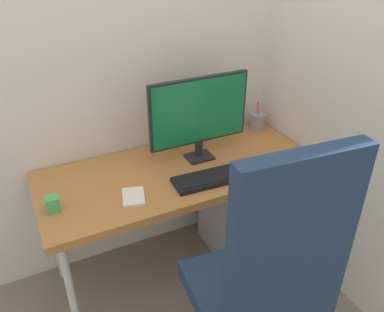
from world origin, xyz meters
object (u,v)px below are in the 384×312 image
monitor (199,113)px  mouse (278,162)px  filing_cabinet (243,213)px  desk_clamp_accessory (53,204)px  pen_holder (257,121)px  notebook (133,197)px  office_chair (269,275)px  keyboard (211,178)px

monitor → mouse: (0.35, -0.26, -0.25)m
filing_cabinet → monitor: 0.76m
desk_clamp_accessory → mouse: bearing=-6.1°
filing_cabinet → monitor: monitor is taller
monitor → pen_holder: 0.56m
filing_cabinet → notebook: notebook is taller
filing_cabinet → monitor: (-0.27, 0.08, 0.70)m
pen_holder → notebook: size_ratio=1.21×
office_chair → pen_holder: bearing=58.3°
office_chair → keyboard: bearing=83.0°
filing_cabinet → desk_clamp_accessory: 1.18m
mouse → desk_clamp_accessory: (-1.15, 0.12, 0.02)m
notebook → desk_clamp_accessory: size_ratio=1.99×
notebook → filing_cabinet: bearing=25.6°
office_chair → mouse: 0.75m
filing_cabinet → mouse: 0.49m
monitor → notebook: (-0.45, -0.21, -0.26)m
keyboard → pen_holder: bearing=35.8°
mouse → desk_clamp_accessory: desk_clamp_accessory is taller
filing_cabinet → mouse: (0.08, -0.18, 0.45)m
filing_cabinet → pen_holder: bearing=46.8°
office_chair → mouse: office_chair is taller
keyboard → desk_clamp_accessory: bearing=172.7°
keyboard → notebook: (-0.40, 0.03, -0.01)m
keyboard → pen_holder: (0.54, 0.39, 0.04)m
pen_holder → notebook: pen_holder is taller
filing_cabinet → notebook: 0.86m
keyboard → pen_holder: pen_holder is taller
monitor → pen_holder: monitor is taller
mouse → notebook: 0.80m
monitor → office_chair: bearing=-98.3°
monitor → desk_clamp_accessory: 0.85m
office_chair → pen_holder: size_ratio=7.13×
office_chair → desk_clamp_accessory: office_chair is taller
office_chair → monitor: office_chair is taller
mouse → notebook: size_ratio=0.57×
office_chair → keyboard: office_chair is taller
office_chair → filing_cabinet: office_chair is taller
office_chair → filing_cabinet: 0.94m
office_chair → monitor: (0.12, 0.84, 0.32)m
filing_cabinet → notebook: size_ratio=3.79×
filing_cabinet → desk_clamp_accessory: desk_clamp_accessory is taller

